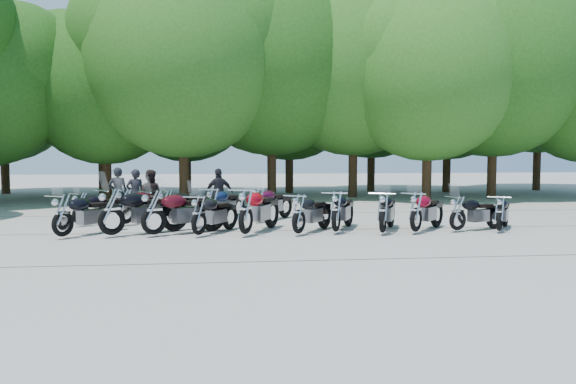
{
  "coord_description": "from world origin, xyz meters",
  "views": [
    {
      "loc": [
        -1.82,
        -14.24,
        2.21
      ],
      "look_at": [
        0.0,
        1.5,
        1.1
      ],
      "focal_mm": 35.0,
      "sensor_mm": 36.0,
      "label": 1
    }
  ],
  "objects": [
    {
      "name": "rider_0",
      "position": [
        -5.31,
        4.88,
        0.87
      ],
      "size": [
        0.63,
        0.42,
        1.73
      ],
      "primitive_type": "imported",
      "rotation": [
        0.0,
        0.0,
        3.14
      ],
      "color": "black",
      "rests_on": "ground"
    },
    {
      "name": "tree_4",
      "position": [
        0.54,
        13.09,
        6.64
      ],
      "size": [
        9.13,
        9.13,
        11.2
      ],
      "color": "#3A2614",
      "rests_on": "ground"
    },
    {
      "name": "tree_2",
      "position": [
        -7.25,
        12.84,
        5.31
      ],
      "size": [
        7.31,
        7.31,
        8.97
      ],
      "color": "#3A2614",
      "rests_on": "ground"
    },
    {
      "name": "tree_6",
      "position": [
        7.55,
        10.82,
        5.81
      ],
      "size": [
        8.0,
        8.0,
        9.82
      ],
      "color": "#3A2614",
      "rests_on": "ground"
    },
    {
      "name": "motorcycle_4",
      "position": [
        -1.24,
        0.45,
        0.73
      ],
      "size": [
        1.84,
        2.65,
        1.45
      ],
      "primitive_type": null,
      "rotation": [
        0.0,
        0.0,
        2.68
      ],
      "color": "#990511",
      "rests_on": "ground"
    },
    {
      "name": "rider_1",
      "position": [
        -4.17,
        4.1,
        0.83
      ],
      "size": [
        0.91,
        0.76,
        1.67
      ],
      "primitive_type": "imported",
      "rotation": [
        0.0,
        0.0,
        2.97
      ],
      "color": "black",
      "rests_on": "ground"
    },
    {
      "name": "motorcycle_12",
      "position": [
        -4.76,
        3.04,
        0.64
      ],
      "size": [
        2.15,
        1.99,
        1.27
      ],
      "primitive_type": null,
      "rotation": [
        0.0,
        0.0,
        2.28
      ],
      "color": "#380711",
      "rests_on": "ground"
    },
    {
      "name": "ground",
      "position": [
        0.0,
        0.0,
        0.0
      ],
      "size": [
        90.0,
        90.0,
        0.0
      ],
      "primitive_type": "plane",
      "color": "gray",
      "rests_on": "ground"
    },
    {
      "name": "tree_12",
      "position": [
        1.8,
        16.47,
        5.72
      ],
      "size": [
        7.88,
        7.88,
        9.67
      ],
      "color": "#3A2614",
      "rests_on": "ground"
    },
    {
      "name": "rider_3",
      "position": [
        -4.75,
        4.94,
        0.83
      ],
      "size": [
        0.7,
        0.57,
        1.67
      ],
      "primitive_type": "imported",
      "rotation": [
        0.0,
        0.0,
        3.46
      ],
      "color": "black",
      "rests_on": "ground"
    },
    {
      "name": "motorcycle_8",
      "position": [
        3.37,
        0.39,
        0.65
      ],
      "size": [
        2.03,
        2.21,
        1.3
      ],
      "primitive_type": null,
      "rotation": [
        0.0,
        0.0,
        2.43
      ],
      "color": "maroon",
      "rests_on": "ground"
    },
    {
      "name": "motorcycle_0",
      "position": [
        -5.92,
        0.59,
        0.65
      ],
      "size": [
        1.89,
        2.3,
        1.3
      ],
      "primitive_type": null,
      "rotation": [
        0.0,
        0.0,
        2.54
      ],
      "color": "black",
      "rests_on": "ground"
    },
    {
      "name": "tree_5",
      "position": [
        4.61,
        13.2,
        6.57
      ],
      "size": [
        9.04,
        9.04,
        11.1
      ],
      "color": "#3A2614",
      "rests_on": "ground"
    },
    {
      "name": "tree_11",
      "position": [
        -3.76,
        16.43,
        5.49
      ],
      "size": [
        7.56,
        7.56,
        9.28
      ],
      "color": "#3A2614",
      "rests_on": "ground"
    },
    {
      "name": "motorcycle_5",
      "position": [
        0.17,
        0.43,
        0.63
      ],
      "size": [
        1.84,
        2.22,
        1.26
      ],
      "primitive_type": null,
      "rotation": [
        0.0,
        0.0,
        2.53
      ],
      "color": "black",
      "rests_on": "ground"
    },
    {
      "name": "motorcycle_2",
      "position": [
        -3.64,
        0.64,
        0.7
      ],
      "size": [
        2.49,
        1.95,
        1.4
      ],
      "primitive_type": null,
      "rotation": [
        0.0,
        0.0,
        2.13
      ],
      "color": "#3E0810",
      "rests_on": "ground"
    },
    {
      "name": "tree_9",
      "position": [
        -13.53,
        17.59,
        5.52
      ],
      "size": [
        7.59,
        7.59,
        9.32
      ],
      "color": "#3A2614",
      "rests_on": "ground"
    },
    {
      "name": "motorcycle_14",
      "position": [
        -2.15,
        3.03,
        0.64
      ],
      "size": [
        1.72,
        2.31,
        1.28
      ],
      "primitive_type": null,
      "rotation": [
        0.0,
        0.0,
        2.62
      ],
      "color": "#0C1838",
      "rests_on": "ground"
    },
    {
      "name": "motorcycle_6",
      "position": [
        1.22,
        0.66,
        0.66
      ],
      "size": [
        1.61,
        2.42,
        1.32
      ],
      "primitive_type": null,
      "rotation": [
        0.0,
        0.0,
        2.72
      ],
      "color": "black",
      "rests_on": "ground"
    },
    {
      "name": "motorcycle_10",
      "position": [
        5.74,
        0.36,
        0.58
      ],
      "size": [
        1.66,
        2.07,
        1.17
      ],
      "primitive_type": null,
      "rotation": [
        0.0,
        0.0,
        2.56
      ],
      "color": "black",
      "rests_on": "ground"
    },
    {
      "name": "motorcycle_1",
      "position": [
        -4.71,
        0.66,
        0.73
      ],
      "size": [
        2.56,
        2.1,
        1.45
      ],
      "primitive_type": null,
      "rotation": [
        0.0,
        0.0,
        2.18
      ],
      "color": "black",
      "rests_on": "ground"
    },
    {
      "name": "tree_15",
      "position": [
        16.61,
        17.02,
        7.03
      ],
      "size": [
        9.67,
        9.67,
        11.86
      ],
      "color": "#3A2614",
      "rests_on": "ground"
    },
    {
      "name": "tree_13",
      "position": [
        6.69,
        17.47,
        6.04
      ],
      "size": [
        8.31,
        8.31,
        10.2
      ],
      "color": "#3A2614",
      "rests_on": "ground"
    },
    {
      "name": "motorcycle_9",
      "position": [
        4.64,
        0.59,
        0.57
      ],
      "size": [
        2.12,
        1.31,
        1.15
      ],
      "primitive_type": null,
      "rotation": [
        0.0,
        0.0,
        1.94
      ],
      "color": "black",
      "rests_on": "ground"
    },
    {
      "name": "motorcycle_11",
      "position": [
        -6.05,
        3.05,
        0.58
      ],
      "size": [
        1.96,
        1.84,
        1.17
      ],
      "primitive_type": null,
      "rotation": [
        0.0,
        0.0,
        2.3
      ],
      "color": "black",
      "rests_on": "ground"
    },
    {
      "name": "motorcycle_3",
      "position": [
        -2.46,
        0.5,
        0.62
      ],
      "size": [
        1.71,
        2.24,
        1.25
      ],
      "primitive_type": null,
      "rotation": [
        0.0,
        0.0,
        2.6
      ],
      "color": "black",
      "rests_on": "ground"
    },
    {
      "name": "motorcycle_15",
      "position": [
        -0.72,
        3.33,
        0.64
      ],
      "size": [
        1.91,
        2.2,
        1.27
      ],
      "primitive_type": null,
      "rotation": [
        0.0,
        0.0,
        2.49
      ],
      "color": "#390720",
      "rests_on": "ground"
    },
    {
      "name": "motorcycle_13",
      "position": [
        -3.56,
        3.12,
        0.61
      ],
      "size": [
        2.02,
        1.92,
        1.21
      ],
      "primitive_type": null,
      "rotation": [
        0.0,
        0.0,
        2.31
      ],
      "color": "black",
      "rests_on": "ground"
    },
    {
      "name": "motorcycle_7",
      "position": [
        2.43,
        0.33,
        0.66
      ],
      "size": [
        1.59,
        2.42,
        1.32
      ],
      "primitive_type": null,
      "rotation": [
        0.0,
        0.0,
        2.72
      ],
      "color": "black",
      "rests_on": "ground"
    },
    {
      "name": "tree_3",
      "position": [
        -3.57,
        11.24,
        6.32
      ],
      "size": [
        8.7,
        8.7,
        10.67
      ],
      "color": "#3A2614",
      "rests_on": "ground"
    },
    {
      "name": "tree_7",
      "position": [
        11.2,
        11.78,
        6.39
      ],
      "size": [
        8.79,
        8.79,
        10.79
      ],
      "color": "#3A2614",
      "rests_on": "ground"
    },
    {
      "name": "rider_2",
      "position": [
        -1.97,
        5.09,
        0.84
      ],
      "size": [
        1.05,
        0.65,
        1.68
      ],
      "primitive_type": "imported",
      "rotation": [
        0.0,
        0.0,
        3.4
      ],
      "color": "black",
      "rests_on": "ground"
    },
    {
      "name": "tree_10",
      "position": [
        -8.29,
        16.97,
        5.66
      ],
      "size": [
        7.78,
        7.78,
        9.55
      ],
      "color": "#3A2614",
      "rests_on": "ground"
    },
    {
      "name": "tree_14",
      "position": [
        10.68,
        16.09,
        5.83
      ],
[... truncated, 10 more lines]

